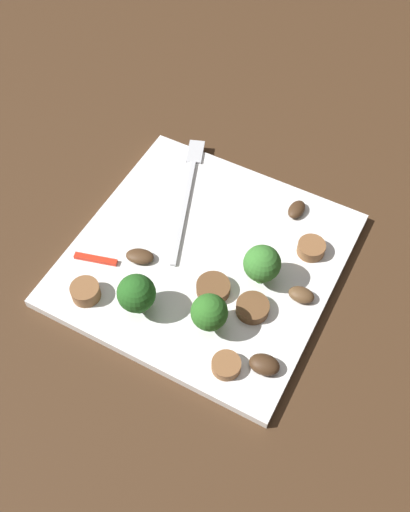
# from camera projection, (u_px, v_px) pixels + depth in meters

# --- Properties ---
(ground_plane) EXTENTS (1.40, 1.40, 0.00)m
(ground_plane) POSITION_uv_depth(u_px,v_px,m) (205.00, 262.00, 0.63)
(ground_plane) COLOR #422B19
(plate) EXTENTS (0.26, 0.26, 0.01)m
(plate) POSITION_uv_depth(u_px,v_px,m) (205.00, 259.00, 0.62)
(plate) COLOR white
(plate) RESTS_ON ground_plane
(fork) EXTENTS (0.17, 0.07, 0.00)m
(fork) POSITION_uv_depth(u_px,v_px,m) (188.00, 189.00, 0.67)
(fork) COLOR silver
(fork) RESTS_ON plate
(broccoli_floret_0) EXTENTS (0.04, 0.04, 0.05)m
(broccoli_floret_0) POSITION_uv_depth(u_px,v_px,m) (264.00, 261.00, 0.58)
(broccoli_floret_0) COLOR #408630
(broccoli_floret_0) RESTS_ON plate
(broccoli_floret_1) EXTENTS (0.04, 0.04, 0.05)m
(broccoli_floret_1) POSITION_uv_depth(u_px,v_px,m) (136.00, 294.00, 0.56)
(broccoli_floret_1) COLOR #296420
(broccoli_floret_1) RESTS_ON plate
(broccoli_floret_2) EXTENTS (0.03, 0.03, 0.05)m
(broccoli_floret_2) POSITION_uv_depth(u_px,v_px,m) (209.00, 313.00, 0.55)
(broccoli_floret_2) COLOR #347525
(broccoli_floret_2) RESTS_ON plate
(sausage_slice_0) EXTENTS (0.04, 0.04, 0.01)m
(sausage_slice_0) POSITION_uv_depth(u_px,v_px,m) (253.00, 308.00, 0.58)
(sausage_slice_0) COLOR brown
(sausage_slice_0) RESTS_ON plate
(sausage_slice_1) EXTENTS (0.03, 0.03, 0.02)m
(sausage_slice_1) POSITION_uv_depth(u_px,v_px,m) (85.00, 292.00, 0.58)
(sausage_slice_1) COLOR brown
(sausage_slice_1) RESTS_ON plate
(sausage_slice_2) EXTENTS (0.03, 0.03, 0.01)m
(sausage_slice_2) POSITION_uv_depth(u_px,v_px,m) (226.00, 365.00, 0.54)
(sausage_slice_2) COLOR brown
(sausage_slice_2) RESTS_ON plate
(sausage_slice_3) EXTENTS (0.04, 0.04, 0.01)m
(sausage_slice_3) POSITION_uv_depth(u_px,v_px,m) (213.00, 288.00, 0.59)
(sausage_slice_3) COLOR brown
(sausage_slice_3) RESTS_ON plate
(sausage_slice_4) EXTENTS (0.04, 0.04, 0.01)m
(sausage_slice_4) POSITION_uv_depth(u_px,v_px,m) (311.00, 248.00, 0.62)
(sausage_slice_4) COLOR brown
(sausage_slice_4) RESTS_ON plate
(mushroom_0) EXTENTS (0.02, 0.03, 0.01)m
(mushroom_0) POSITION_uv_depth(u_px,v_px,m) (302.00, 293.00, 0.59)
(mushroom_0) COLOR brown
(mushroom_0) RESTS_ON plate
(mushroom_1) EXTENTS (0.03, 0.02, 0.01)m
(mushroom_1) POSITION_uv_depth(u_px,v_px,m) (297.00, 209.00, 0.65)
(mushroom_1) COLOR #422B19
(mushroom_1) RESTS_ON plate
(mushroom_2) EXTENTS (0.03, 0.03, 0.01)m
(mushroom_2) POSITION_uv_depth(u_px,v_px,m) (140.00, 256.00, 0.61)
(mushroom_2) COLOR #4C331E
(mushroom_2) RESTS_ON plate
(mushroom_3) EXTENTS (0.03, 0.03, 0.01)m
(mushroom_3) POSITION_uv_depth(u_px,v_px,m) (264.00, 365.00, 0.54)
(mushroom_3) COLOR #422B19
(mushroom_3) RESTS_ON plate
(pepper_strip_2) EXTENTS (0.02, 0.05, 0.00)m
(pepper_strip_2) POSITION_uv_depth(u_px,v_px,m) (96.00, 259.00, 0.61)
(pepper_strip_2) COLOR red
(pepper_strip_2) RESTS_ON plate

